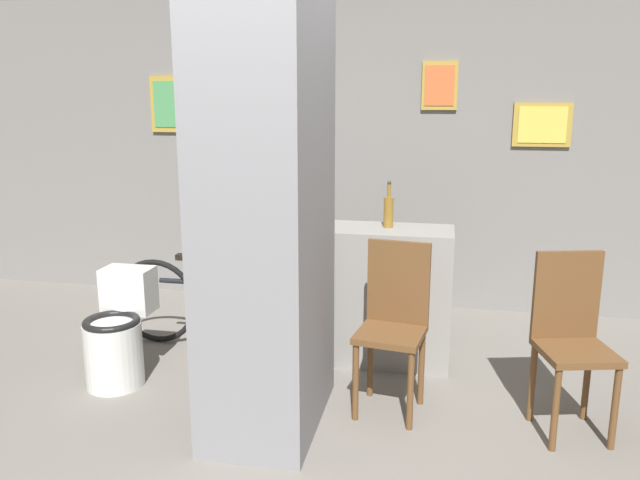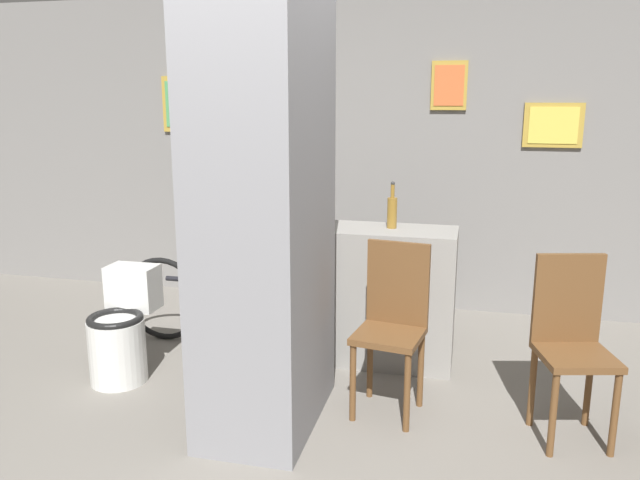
% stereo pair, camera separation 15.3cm
% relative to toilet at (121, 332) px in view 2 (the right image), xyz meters
% --- Properties ---
extents(ground_plane, '(14.00, 14.00, 0.00)m').
position_rel_toilet_xyz_m(ground_plane, '(1.20, -0.75, -0.30)').
color(ground_plane, slate).
extents(wall_back, '(8.00, 0.09, 2.60)m').
position_rel_toilet_xyz_m(wall_back, '(1.20, 1.88, 1.00)').
color(wall_back, gray).
rests_on(wall_back, ground_plane).
extents(pillar_center, '(0.58, 0.93, 2.60)m').
position_rel_toilet_xyz_m(pillar_center, '(1.07, -0.28, 1.00)').
color(pillar_center, gray).
rests_on(pillar_center, ground_plane).
extents(counter_shelf, '(1.13, 0.44, 0.92)m').
position_rel_toilet_xyz_m(counter_shelf, '(1.48, 0.66, 0.16)').
color(counter_shelf, gray).
rests_on(counter_shelf, ground_plane).
extents(toilet, '(0.35, 0.51, 0.69)m').
position_rel_toilet_xyz_m(toilet, '(0.00, 0.00, 0.00)').
color(toilet, silver).
rests_on(toilet, ground_plane).
extents(chair_near_pillar, '(0.41, 0.41, 0.97)m').
position_rel_toilet_xyz_m(chair_near_pillar, '(1.72, 0.01, 0.23)').
color(chair_near_pillar, brown).
rests_on(chair_near_pillar, ground_plane).
extents(chair_by_doorway, '(0.44, 0.44, 0.97)m').
position_rel_toilet_xyz_m(chair_by_doorway, '(2.66, -0.05, 0.23)').
color(chair_by_doorway, brown).
rests_on(chair_by_doorway, ground_plane).
extents(bicycle, '(1.66, 0.42, 0.68)m').
position_rel_toilet_xyz_m(bicycle, '(0.47, 0.65, 0.03)').
color(bicycle, black).
rests_on(bicycle, ground_plane).
extents(bottle_tall, '(0.06, 0.06, 0.31)m').
position_rel_toilet_xyz_m(bottle_tall, '(1.62, 0.70, 0.73)').
color(bottle_tall, olive).
rests_on(bottle_tall, counter_shelf).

